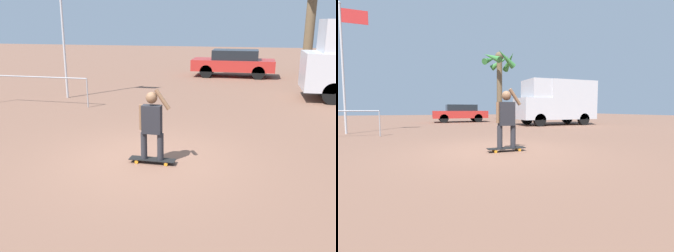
# 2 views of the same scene
# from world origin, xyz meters

# --- Properties ---
(ground_plane) EXTENTS (80.00, 80.00, 0.00)m
(ground_plane) POSITION_xyz_m (0.00, 0.00, 0.00)
(ground_plane) COLOR brown
(skateboard) EXTENTS (1.03, 0.26, 0.10)m
(skateboard) POSITION_xyz_m (0.14, -0.17, 0.08)
(skateboard) COLOR black
(skateboard) RESTS_ON ground_plane
(person_skateboarder) EXTENTS (0.70, 0.25, 1.58)m
(person_skateboarder) POSITION_xyz_m (0.14, -0.17, 0.95)
(person_skateboarder) COLOR #28282D
(person_skateboarder) RESTS_ON skateboard
(camper_van) EXTENTS (5.60, 2.20, 3.12)m
(camper_van) POSITION_xyz_m (7.04, 8.19, 1.69)
(camper_van) COLOR black
(camper_van) RESTS_ON ground_plane
(parked_car_red) EXTENTS (4.56, 1.89, 1.50)m
(parked_car_red) POSITION_xyz_m (1.07, 13.92, 0.80)
(parked_car_red) COLOR black
(parked_car_red) RESTS_ON ground_plane
(palm_tree_near_van) EXTENTS (3.23, 3.40, 6.75)m
(palm_tree_near_van) POSITION_xyz_m (5.16, 15.48, 5.16)
(palm_tree_near_van) COLOR brown
(palm_tree_near_van) RESTS_ON ground_plane
(flagpole) EXTENTS (1.12, 0.12, 5.75)m
(flagpole) POSITION_xyz_m (-5.09, 6.18, 3.39)
(flagpole) COLOR #B7B7BC
(flagpole) RESTS_ON ground_plane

